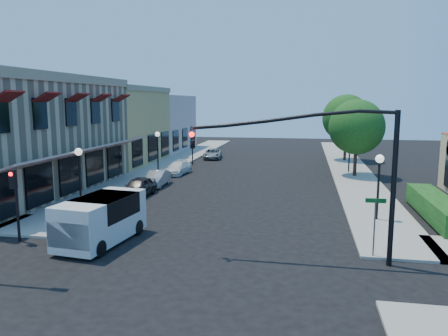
% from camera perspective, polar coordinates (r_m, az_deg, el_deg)
% --- Properties ---
extents(ground, '(120.00, 120.00, 0.00)m').
position_cam_1_polar(ground, '(17.45, -5.83, -12.55)').
color(ground, black).
rests_on(ground, ground).
extents(sidewalk_left, '(3.50, 50.00, 0.12)m').
position_cam_1_polar(sidewalk_left, '(45.08, -6.80, 0.70)').
color(sidewalk_left, gray).
rests_on(sidewalk_left, ground).
extents(sidewalk_right, '(3.50, 50.00, 0.12)m').
position_cam_1_polar(sidewalk_right, '(43.22, 15.93, 0.08)').
color(sidewalk_right, gray).
rests_on(sidewalk_right, ground).
extents(curb_red_strip, '(0.25, 10.00, 0.06)m').
position_cam_1_polar(curb_red_strip, '(27.02, -15.15, -5.10)').
color(curb_red_strip, maroon).
rests_on(curb_red_strip, ground).
extents(corner_brick_building, '(11.77, 18.20, 8.10)m').
position_cam_1_polar(corner_brick_building, '(33.42, -26.50, 3.86)').
color(corner_brick_building, tan).
rests_on(corner_brick_building, ground).
extents(yellow_stucco_building, '(10.00, 12.00, 7.60)m').
position_cam_1_polar(yellow_stucco_building, '(46.28, -15.29, 5.32)').
color(yellow_stucco_building, tan).
rests_on(yellow_stucco_building, ground).
extents(pink_stucco_building, '(10.00, 12.00, 7.00)m').
position_cam_1_polar(pink_stucco_building, '(57.32, -10.04, 5.79)').
color(pink_stucco_building, '#CEA49B').
rests_on(pink_stucco_building, ground).
extents(hedge, '(1.40, 8.00, 1.10)m').
position_cam_1_polar(hedge, '(26.32, 25.89, -6.05)').
color(hedge, '#164313').
rests_on(hedge, ground).
extents(street_tree_a, '(4.56, 4.56, 6.48)m').
position_cam_1_polar(street_tree_a, '(37.86, 16.94, 5.15)').
color(street_tree_a, black).
rests_on(street_tree_a, ground).
extents(street_tree_b, '(4.94, 4.94, 7.02)m').
position_cam_1_polar(street_tree_b, '(47.78, 15.68, 6.29)').
color(street_tree_b, black).
rests_on(street_tree_b, ground).
extents(signal_mast_arm, '(8.01, 0.39, 6.00)m').
position_cam_1_polar(signal_mast_arm, '(17.25, 14.44, 1.03)').
color(signal_mast_arm, black).
rests_on(signal_mast_arm, ground).
extents(secondary_signal, '(0.28, 0.42, 3.32)m').
position_cam_1_polar(secondary_signal, '(21.57, -25.67, -2.83)').
color(secondary_signal, black).
rests_on(secondary_signal, ground).
extents(street_name_sign, '(0.80, 0.06, 2.50)m').
position_cam_1_polar(street_name_sign, '(18.58, 19.11, -6.16)').
color(street_name_sign, '#595B5E').
rests_on(street_name_sign, ground).
extents(lamppost_left_near, '(0.44, 0.44, 3.57)m').
position_cam_1_polar(lamppost_left_near, '(27.25, -18.41, 0.73)').
color(lamppost_left_near, black).
rests_on(lamppost_left_near, ground).
extents(lamppost_left_far, '(0.44, 0.44, 3.57)m').
position_cam_1_polar(lamppost_left_far, '(39.98, -8.67, 3.50)').
color(lamppost_left_far, black).
rests_on(lamppost_left_far, ground).
extents(lamppost_right_near, '(0.44, 0.44, 3.57)m').
position_cam_1_polar(lamppost_right_near, '(24.15, 19.60, -0.31)').
color(lamppost_right_near, black).
rests_on(lamppost_right_near, ground).
extents(lamppost_right_far, '(0.44, 0.44, 3.57)m').
position_cam_1_polar(lamppost_right_far, '(39.92, 16.11, 3.25)').
color(lamppost_right_far, black).
rests_on(lamppost_right_far, ground).
extents(white_van, '(2.58, 4.91, 2.08)m').
position_cam_1_polar(white_van, '(20.31, -15.84, -6.19)').
color(white_van, silver).
rests_on(white_van, ground).
extents(parked_car_a, '(1.55, 3.76, 1.27)m').
position_cam_1_polar(parked_car_a, '(29.65, -11.12, -2.47)').
color(parked_car_a, black).
rests_on(parked_car_a, ground).
extents(parked_car_b, '(1.36, 3.57, 1.16)m').
position_cam_1_polar(parked_car_b, '(33.04, -8.77, -1.36)').
color(parked_car_b, '#9B9DA0').
rests_on(parked_car_b, ground).
extents(parked_car_c, '(1.90, 3.90, 1.09)m').
position_cam_1_polar(parked_car_c, '(38.15, -6.06, -0.01)').
color(parked_car_c, silver).
rests_on(parked_car_c, ground).
extents(parked_car_d, '(2.32, 4.16, 1.10)m').
position_cam_1_polar(parked_car_d, '(48.26, -1.49, 1.88)').
color(parked_car_d, '#9A9C9F').
rests_on(parked_car_d, ground).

